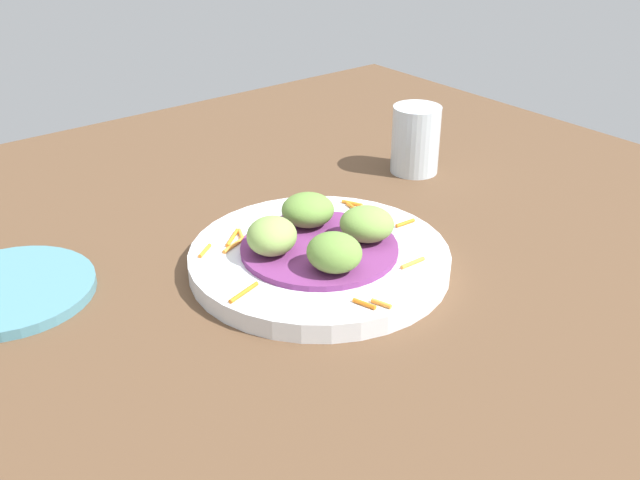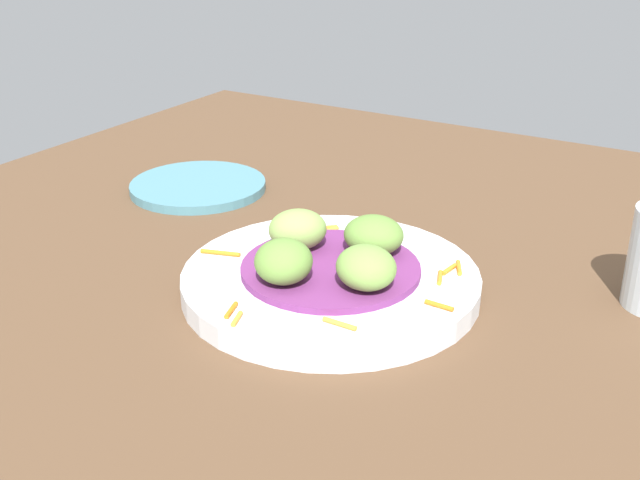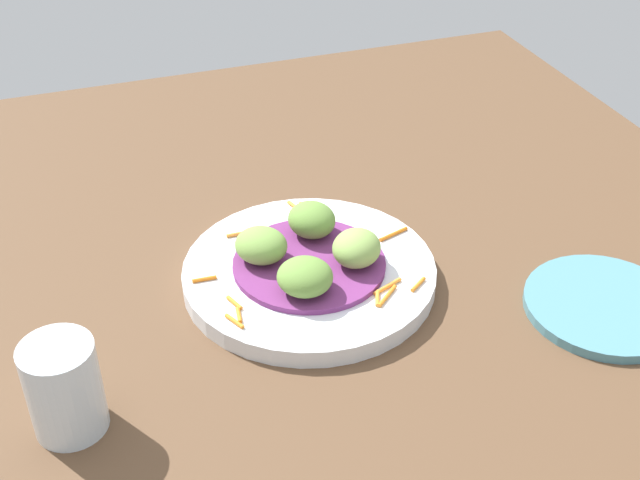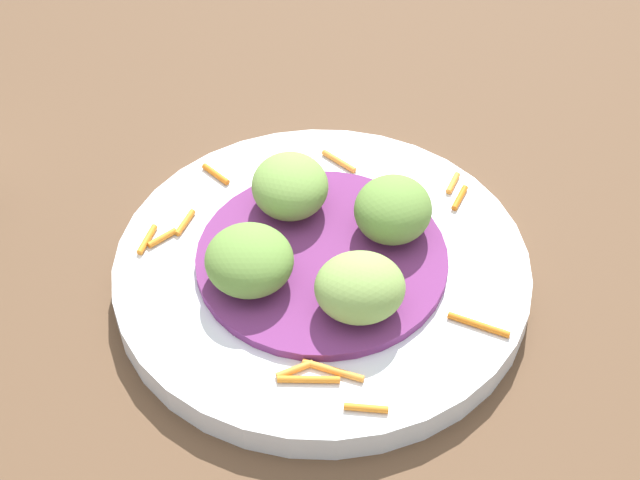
{
  "view_description": "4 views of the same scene",
  "coord_description": "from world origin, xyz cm",
  "px_view_note": "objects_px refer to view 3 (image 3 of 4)",
  "views": [
    {
      "loc": [
        40.83,
        49.46,
        38.69
      ],
      "look_at": [
        2.98,
        1.5,
        6.09
      ],
      "focal_mm": 41.17,
      "sensor_mm": 36.0,
      "label": 1
    },
    {
      "loc": [
        -28.76,
        53.15,
        34.3
      ],
      "look_at": [
        2.82,
        0.2,
        6.76
      ],
      "focal_mm": 44.69,
      "sensor_mm": 36.0,
      "label": 2
    },
    {
      "loc": [
        -19.56,
        -64.2,
        54.8
      ],
      "look_at": [
        3.6,
        1.61,
        5.68
      ],
      "focal_mm": 47.0,
      "sensor_mm": 36.0,
      "label": 3
    },
    {
      "loc": [
        29.17,
        -30.87,
        47.85
      ],
      "look_at": [
        2.46,
        -0.83,
        6.87
      ],
      "focal_mm": 54.99,
      "sensor_mm": 36.0,
      "label": 4
    }
  ],
  "objects_px": {
    "guac_scoop_left": "(261,245)",
    "guac_scoop_center": "(305,277)",
    "guac_scoop_right": "(357,248)",
    "main_plate": "(309,273)",
    "water_glass": "(64,388)",
    "guac_scoop_back": "(312,220)",
    "side_plate_small": "(604,306)"
  },
  "relations": [
    {
      "from": "guac_scoop_center",
      "to": "side_plate_small",
      "type": "xyz_separation_m",
      "value": [
        0.28,
        -0.1,
        -0.04
      ]
    },
    {
      "from": "guac_scoop_back",
      "to": "main_plate",
      "type": "bearing_deg",
      "value": -112.53
    },
    {
      "from": "guac_scoop_left",
      "to": "guac_scoop_center",
      "type": "distance_m",
      "value": 0.07
    },
    {
      "from": "guac_scoop_center",
      "to": "guac_scoop_back",
      "type": "height_order",
      "value": "guac_scoop_back"
    },
    {
      "from": "guac_scoop_left",
      "to": "water_glass",
      "type": "distance_m",
      "value": 0.25
    },
    {
      "from": "guac_scoop_back",
      "to": "water_glass",
      "type": "height_order",
      "value": "water_glass"
    },
    {
      "from": "guac_scoop_left",
      "to": "guac_scoop_right",
      "type": "bearing_deg",
      "value": -22.53
    },
    {
      "from": "main_plate",
      "to": "guac_scoop_right",
      "type": "relative_size",
      "value": 4.93
    },
    {
      "from": "guac_scoop_center",
      "to": "side_plate_small",
      "type": "bearing_deg",
      "value": -19.14
    },
    {
      "from": "guac_scoop_left",
      "to": "side_plate_small",
      "type": "distance_m",
      "value": 0.34
    },
    {
      "from": "main_plate",
      "to": "guac_scoop_back",
      "type": "distance_m",
      "value": 0.06
    },
    {
      "from": "side_plate_small",
      "to": "water_glass",
      "type": "xyz_separation_m",
      "value": [
        -0.51,
        0.02,
        0.04
      ]
    },
    {
      "from": "guac_scoop_right",
      "to": "main_plate",
      "type": "bearing_deg",
      "value": 157.47
    },
    {
      "from": "guac_scoop_left",
      "to": "side_plate_small",
      "type": "height_order",
      "value": "guac_scoop_left"
    },
    {
      "from": "main_plate",
      "to": "guac_scoop_back",
      "type": "relative_size",
      "value": 4.97
    },
    {
      "from": "guac_scoop_center",
      "to": "guac_scoop_right",
      "type": "distance_m",
      "value": 0.07
    },
    {
      "from": "main_plate",
      "to": "side_plate_small",
      "type": "height_order",
      "value": "main_plate"
    },
    {
      "from": "guac_scoop_center",
      "to": "guac_scoop_right",
      "type": "relative_size",
      "value": 1.04
    },
    {
      "from": "guac_scoop_back",
      "to": "side_plate_small",
      "type": "distance_m",
      "value": 0.3
    },
    {
      "from": "guac_scoop_left",
      "to": "guac_scoop_center",
      "type": "height_order",
      "value": "guac_scoop_left"
    },
    {
      "from": "guac_scoop_left",
      "to": "side_plate_small",
      "type": "bearing_deg",
      "value": -27.66
    },
    {
      "from": "guac_scoop_back",
      "to": "side_plate_small",
      "type": "height_order",
      "value": "guac_scoop_back"
    },
    {
      "from": "guac_scoop_right",
      "to": "water_glass",
      "type": "xyz_separation_m",
      "value": [
        -0.29,
        -0.1,
        0.0
      ]
    },
    {
      "from": "main_plate",
      "to": "guac_scoop_right",
      "type": "height_order",
      "value": "guac_scoop_right"
    },
    {
      "from": "main_plate",
      "to": "guac_scoop_left",
      "type": "height_order",
      "value": "guac_scoop_left"
    },
    {
      "from": "guac_scoop_center",
      "to": "guac_scoop_back",
      "type": "relative_size",
      "value": 1.05
    },
    {
      "from": "side_plate_small",
      "to": "guac_scoop_right",
      "type": "bearing_deg",
      "value": 150.35
    },
    {
      "from": "guac_scoop_right",
      "to": "side_plate_small",
      "type": "xyz_separation_m",
      "value": [
        0.21,
        -0.12,
        -0.04
      ]
    },
    {
      "from": "guac_scoop_left",
      "to": "guac_scoop_back",
      "type": "relative_size",
      "value": 1.04
    },
    {
      "from": "guac_scoop_left",
      "to": "water_glass",
      "type": "xyz_separation_m",
      "value": [
        -0.2,
        -0.14,
        0.0
      ]
    },
    {
      "from": "guac_scoop_right",
      "to": "guac_scoop_back",
      "type": "bearing_deg",
      "value": 112.47
    },
    {
      "from": "main_plate",
      "to": "guac_scoop_back",
      "type": "height_order",
      "value": "guac_scoop_back"
    }
  ]
}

